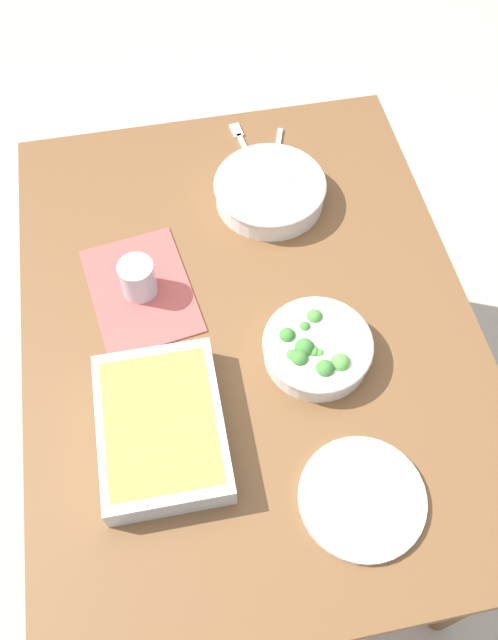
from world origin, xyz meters
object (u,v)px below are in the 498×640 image
stew_bowl (270,190)px  spoon_by_stew (275,162)px  side_plate (362,498)px  broccoli_bowl (317,348)px  drink_cup (138,280)px  fork_on_table (243,145)px  baking_dish (161,427)px

stew_bowl → spoon_by_stew: size_ratio=1.45×
side_plate → broccoli_bowl: bearing=-178.2°
drink_cup → fork_on_table: drink_cup is taller
broccoli_bowl → fork_on_table: bearing=-177.1°
broccoli_bowl → baking_dish: bearing=-71.6°
baking_dish → side_plate: bearing=60.1°
broccoli_bowl → spoon_by_stew: broccoli_bowl is taller
side_plate → spoon_by_stew: size_ratio=1.28×
side_plate → fork_on_table: (-0.88, -0.04, -0.00)m
side_plate → stew_bowl: bearing=-178.9°
stew_bowl → spoon_by_stew: 0.12m
baking_dish → side_plate: size_ratio=1.37×
drink_cup → fork_on_table: size_ratio=0.48×
broccoli_bowl → side_plate: bearing=1.8°
side_plate → fork_on_table: bearing=-177.5°
stew_bowl → broccoli_bowl: 0.41m
drink_cup → side_plate: 0.60m
broccoli_bowl → drink_cup: (-0.22, -0.32, 0.01)m
broccoli_bowl → side_plate: (0.29, 0.01, -0.02)m
drink_cup → fork_on_table: bearing=142.4°
stew_bowl → baking_dish: bearing=-30.8°
broccoli_bowl → spoon_by_stew: (-0.52, 0.03, -0.03)m
drink_cup → spoon_by_stew: 0.46m
baking_dish → drink_cup: size_ratio=3.55×
broccoli_bowl → side_plate: size_ratio=0.96×
baking_dish → spoon_by_stew: baking_dish is taller
broccoli_bowl → fork_on_table: (-0.59, -0.03, -0.03)m
spoon_by_stew → fork_on_table: (-0.07, -0.06, -0.00)m
stew_bowl → baking_dish: baking_dish is taller
broccoli_bowl → baking_dish: 0.33m
stew_bowl → drink_cup: (0.19, -0.31, 0.01)m
broccoli_bowl → stew_bowl: bearing=-179.5°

